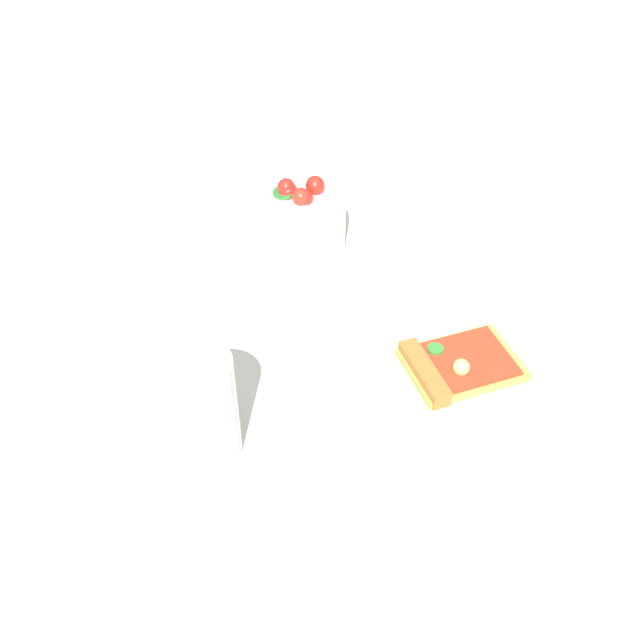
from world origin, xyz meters
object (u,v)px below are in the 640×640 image
at_px(salad_bowl, 298,218).
at_px(plate, 448,352).
at_px(soda_glass, 199,413).
at_px(pizza_slice_main, 453,366).

bearing_deg(salad_bowl, plate, 136.84).
height_order(plate, salad_bowl, salad_bowl).
relative_size(plate, soda_glass, 2.32).
bearing_deg(salad_bowl, pizza_slice_main, 132.78).
xyz_separation_m(plate, soda_glass, (0.23, 0.16, 0.05)).
height_order(pizza_slice_main, soda_glass, soda_glass).
xyz_separation_m(plate, salad_bowl, (0.20, -0.18, 0.03)).
xyz_separation_m(plate, pizza_slice_main, (-0.00, 0.03, 0.01)).
distance_m(pizza_slice_main, soda_glass, 0.27).
distance_m(plate, salad_bowl, 0.27).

